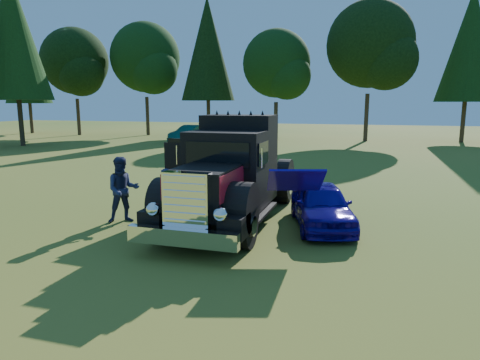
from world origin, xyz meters
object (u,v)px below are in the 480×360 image
at_px(diamond_t_truck, 230,178).
at_px(spectator_near, 169,198).
at_px(hotrod_coupe, 321,205).
at_px(spectator_far, 123,190).
at_px(distant_teal_car, 190,134).

relative_size(diamond_t_truck, spectator_near, 4.40).
distance_m(hotrod_coupe, spectator_near, 4.14).
distance_m(hotrod_coupe, spectator_far, 5.55).
xyz_separation_m(diamond_t_truck, hotrod_coupe, (2.54, 0.21, -0.66)).
bearing_deg(diamond_t_truck, spectator_near, -142.49).
bearing_deg(distant_teal_car, hotrod_coupe, -46.97).
height_order(diamond_t_truck, spectator_near, diamond_t_truck).
bearing_deg(hotrod_coupe, diamond_t_truck, -175.35).
bearing_deg(distant_teal_car, spectator_near, -56.05).
bearing_deg(distant_teal_car, diamond_t_truck, -52.19).
bearing_deg(hotrod_coupe, distant_teal_car, 121.02).
bearing_deg(distant_teal_car, spectator_far, -59.12).
relative_size(diamond_t_truck, distant_teal_car, 1.60).
relative_size(spectator_far, distant_teal_car, 0.42).
height_order(spectator_near, spectator_far, spectator_far).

